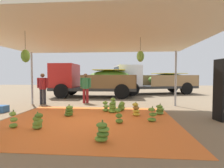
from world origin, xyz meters
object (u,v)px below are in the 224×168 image
Objects in this scene: banana_bunch_6 at (106,107)px; banana_bunch_12 at (136,110)px; banana_bunch_7 at (121,107)px; banana_bunch_9 at (160,110)px; banana_bunch_11 at (38,122)px; banana_bunch_10 at (113,104)px; worker_1 at (86,86)px; banana_bunch_1 at (113,108)px; banana_bunch_8 at (102,132)px; cargo_truck_far at (152,80)px; crate_1 at (2,109)px; speaker_stack at (224,90)px; banana_bunch_0 at (119,116)px; banana_bunch_5 at (13,120)px; cargo_truck_main at (92,80)px; banana_bunch_4 at (69,111)px; banana_bunch_3 at (152,115)px; worker_0 at (43,86)px.

banana_bunch_12 is at bearing -29.86° from banana_bunch_6.
banana_bunch_6 is at bearing -166.17° from banana_bunch_7.
banana_bunch_9 is 4.44m from banana_bunch_11.
banana_bunch_6 is 0.65m from banana_bunch_10.
banana_bunch_1 is at bearing -55.33° from worker_1.
banana_bunch_9 is at bearing -10.47° from banana_bunch_6.
banana_bunch_1 is at bearing 150.73° from banana_bunch_12.
banana_bunch_8 is 5.97m from worker_1.
banana_bunch_10 is 2.50m from worker_1.
cargo_truck_far reaches higher than crate_1.
banana_bunch_11 reaches higher than banana_bunch_9.
speaker_stack is at bearing -4.76° from crate_1.
banana_bunch_8 is 3.53m from banana_bunch_9.
banana_bunch_6 is 0.69m from banana_bunch_7.
banana_bunch_0 reaches higher than banana_bunch_11.
banana_bunch_7 is (0.36, 0.36, -0.01)m from banana_bunch_1.
crate_1 is (-4.69, -0.26, -0.07)m from banana_bunch_1.
banana_bunch_12 is (1.25, -0.72, 0.03)m from banana_bunch_6.
cargo_truck_far is at bearing 47.83° from crate_1.
worker_1 is at bearing 77.95° from banana_bunch_5.
banana_bunch_8 is 0.07× the size of cargo_truck_far.
banana_bunch_7 is at bearing -65.61° from cargo_truck_main.
banana_bunch_5 is at bearing -95.94° from cargo_truck_main.
banana_bunch_10 reaches higher than banana_bunch_11.
banana_bunch_4 is at bearing -143.45° from banana_bunch_6.
banana_bunch_4 is 1.01× the size of banana_bunch_9.
speaker_stack is (5.60, -3.45, 0.07)m from worker_1.
banana_bunch_5 is 2.87m from banana_bunch_8.
banana_bunch_11 is 7.91m from cargo_truck_main.
banana_bunch_5 is at bearing 175.41° from banana_bunch_11.
banana_bunch_4 is 2.91m from banana_bunch_8.
cargo_truck_far reaches higher than banana_bunch_7.
banana_bunch_0 is at bearing -91.12° from banana_bunch_7.
banana_bunch_4 is 0.08× the size of cargo_truck_main.
speaker_stack reaches higher than banana_bunch_9.
cargo_truck_main is (-2.87, 5.95, 1.00)m from banana_bunch_12.
banana_bunch_4 is at bearing -116.46° from cargo_truck_far.
speaker_stack is (5.49, -0.21, 0.85)m from banana_bunch_4.
banana_bunch_7 is 0.58m from banana_bunch_10.
worker_0 is at bearing 149.42° from banana_bunch_3.
worker_0 is (-2.32, 2.64, 0.78)m from banana_bunch_4.
worker_1 is (-2.65, 3.00, 0.74)m from banana_bunch_12.
cargo_truck_main is at bearing 60.77° from worker_0.
banana_bunch_7 is at bearing 29.76° from banana_bunch_4.
banana_bunch_10 is 7.73m from cargo_truck_far.
banana_bunch_5 reaches higher than banana_bunch_6.
speaker_stack is at bearing 10.38° from banana_bunch_0.
banana_bunch_4 is 0.90× the size of banana_bunch_11.
banana_bunch_1 is at bearing -135.63° from banana_bunch_7.
banana_bunch_10 is at bearing 92.60° from banana_bunch_1.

